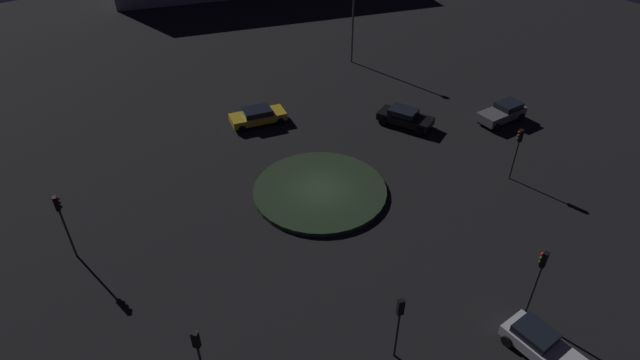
{
  "coord_description": "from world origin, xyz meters",
  "views": [
    {
      "loc": [
        -16.34,
        -22.56,
        21.68
      ],
      "look_at": [
        0.0,
        0.0,
        1.05
      ],
      "focal_mm": 28.98,
      "sensor_mm": 36.0,
      "label": 1
    }
  ],
  "objects_px": {
    "car_yellow": "(258,116)",
    "traffic_light_southeast": "(518,144)",
    "car_black": "(405,117)",
    "car_white": "(544,346)",
    "streetlamp_northeast": "(353,7)",
    "traffic_light_southwest": "(198,350)",
    "traffic_light_west": "(61,215)",
    "traffic_light_south": "(539,272)",
    "traffic_light_south_near": "(399,317)",
    "car_grey": "(503,112)"
  },
  "relations": [
    {
      "from": "car_grey",
      "to": "traffic_light_south",
      "type": "bearing_deg",
      "value": 43.82
    },
    {
      "from": "traffic_light_south",
      "to": "streetlamp_northeast",
      "type": "bearing_deg",
      "value": -32.66
    },
    {
      "from": "streetlamp_northeast",
      "to": "traffic_light_southwest",
      "type": "bearing_deg",
      "value": -138.91
    },
    {
      "from": "car_grey",
      "to": "traffic_light_west",
      "type": "bearing_deg",
      "value": -5.36
    },
    {
      "from": "traffic_light_southwest",
      "to": "traffic_light_south_near",
      "type": "distance_m",
      "value": 8.91
    },
    {
      "from": "traffic_light_south_near",
      "to": "traffic_light_southwest",
      "type": "bearing_deg",
      "value": 85.64
    },
    {
      "from": "car_grey",
      "to": "traffic_light_southwest",
      "type": "height_order",
      "value": "traffic_light_southwest"
    },
    {
      "from": "traffic_light_south",
      "to": "car_white",
      "type": "bearing_deg",
      "value": 134.5
    },
    {
      "from": "streetlamp_northeast",
      "to": "car_yellow",
      "type": "bearing_deg",
      "value": -159.79
    },
    {
      "from": "car_white",
      "to": "traffic_light_west",
      "type": "relative_size",
      "value": 0.93
    },
    {
      "from": "car_yellow",
      "to": "car_white",
      "type": "xyz_separation_m",
      "value": [
        -0.22,
        -27.22,
        -0.02
      ]
    },
    {
      "from": "car_black",
      "to": "car_yellow",
      "type": "height_order",
      "value": "car_black"
    },
    {
      "from": "traffic_light_south",
      "to": "traffic_light_southwest",
      "type": "xyz_separation_m",
      "value": [
        -15.25,
        5.92,
        -0.32
      ]
    },
    {
      "from": "traffic_light_south",
      "to": "streetlamp_northeast",
      "type": "height_order",
      "value": "streetlamp_northeast"
    },
    {
      "from": "traffic_light_south",
      "to": "traffic_light_south_near",
      "type": "height_order",
      "value": "traffic_light_south"
    },
    {
      "from": "car_white",
      "to": "traffic_light_southeast",
      "type": "height_order",
      "value": "traffic_light_southeast"
    },
    {
      "from": "car_grey",
      "to": "car_black",
      "type": "bearing_deg",
      "value": -28.57
    },
    {
      "from": "car_black",
      "to": "traffic_light_southwest",
      "type": "distance_m",
      "value": 26.59
    },
    {
      "from": "car_yellow",
      "to": "traffic_light_south",
      "type": "relative_size",
      "value": 1.07
    },
    {
      "from": "traffic_light_west",
      "to": "traffic_light_southeast",
      "type": "bearing_deg",
      "value": -7.48
    },
    {
      "from": "traffic_light_south",
      "to": "traffic_light_south_near",
      "type": "bearing_deg",
      "value": 63.17
    },
    {
      "from": "traffic_light_southeast",
      "to": "traffic_light_west",
      "type": "xyz_separation_m",
      "value": [
        -26.98,
        10.01,
        0.29
      ]
    },
    {
      "from": "traffic_light_south",
      "to": "streetlamp_northeast",
      "type": "relative_size",
      "value": 0.53
    },
    {
      "from": "traffic_light_southwest",
      "to": "traffic_light_southeast",
      "type": "bearing_deg",
      "value": -29.38
    },
    {
      "from": "car_white",
      "to": "traffic_light_south_near",
      "type": "relative_size",
      "value": 1.03
    },
    {
      "from": "streetlamp_northeast",
      "to": "traffic_light_west",
      "type": "bearing_deg",
      "value": -158.1
    },
    {
      "from": "car_yellow",
      "to": "traffic_light_southeast",
      "type": "height_order",
      "value": "traffic_light_southeast"
    },
    {
      "from": "car_yellow",
      "to": "streetlamp_northeast",
      "type": "xyz_separation_m",
      "value": [
        14.03,
        5.17,
        4.9
      ]
    },
    {
      "from": "car_white",
      "to": "traffic_light_southwest",
      "type": "bearing_deg",
      "value": -120.2
    },
    {
      "from": "traffic_light_southwest",
      "to": "traffic_light_west",
      "type": "height_order",
      "value": "traffic_light_west"
    },
    {
      "from": "traffic_light_southwest",
      "to": "traffic_light_south_near",
      "type": "xyz_separation_m",
      "value": [
        8.09,
        -3.72,
        -0.01
      ]
    },
    {
      "from": "traffic_light_southwest",
      "to": "traffic_light_southeast",
      "type": "distance_m",
      "value": 24.63
    },
    {
      "from": "car_white",
      "to": "traffic_light_west",
      "type": "distance_m",
      "value": 25.99
    },
    {
      "from": "car_black",
      "to": "car_white",
      "type": "bearing_deg",
      "value": -49.38
    },
    {
      "from": "traffic_light_south_near",
      "to": "streetlamp_northeast",
      "type": "bearing_deg",
      "value": -14.97
    },
    {
      "from": "car_black",
      "to": "traffic_light_west",
      "type": "height_order",
      "value": "traffic_light_west"
    },
    {
      "from": "car_black",
      "to": "traffic_light_west",
      "type": "xyz_separation_m",
      "value": [
        -26.08,
        0.22,
        2.37
      ]
    },
    {
      "from": "traffic_light_southeast",
      "to": "traffic_light_south_near",
      "type": "relative_size",
      "value": 1.0
    },
    {
      "from": "car_yellow",
      "to": "traffic_light_southeast",
      "type": "relative_size",
      "value": 1.2
    },
    {
      "from": "car_yellow",
      "to": "traffic_light_south",
      "type": "distance_m",
      "value": 25.39
    },
    {
      "from": "car_black",
      "to": "streetlamp_northeast",
      "type": "xyz_separation_m",
      "value": [
        4.45,
        12.49,
        4.84
      ]
    },
    {
      "from": "traffic_light_south",
      "to": "traffic_light_west",
      "type": "relative_size",
      "value": 1.01
    },
    {
      "from": "car_grey",
      "to": "streetlamp_northeast",
      "type": "bearing_deg",
      "value": -78.82
    },
    {
      "from": "traffic_light_west",
      "to": "traffic_light_southwest",
      "type": "bearing_deg",
      "value": -65.8
    },
    {
      "from": "traffic_light_west",
      "to": "car_black",
      "type": "bearing_deg",
      "value": 12.4
    },
    {
      "from": "traffic_light_south",
      "to": "traffic_light_west",
      "type": "bearing_deg",
      "value": 34.52
    },
    {
      "from": "car_black",
      "to": "car_white",
      "type": "distance_m",
      "value": 22.18
    },
    {
      "from": "car_white",
      "to": "traffic_light_south",
      "type": "relative_size",
      "value": 0.92
    },
    {
      "from": "traffic_light_south",
      "to": "traffic_light_southwest",
      "type": "relative_size",
      "value": 1.12
    },
    {
      "from": "traffic_light_south_near",
      "to": "car_yellow",
      "type": "bearing_deg",
      "value": 5.85
    }
  ]
}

